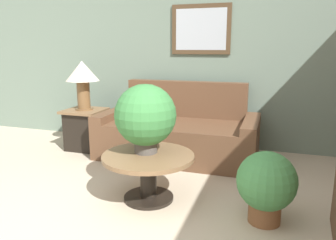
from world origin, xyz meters
The scene contains 7 objects.
wall_back centered at (0.00, 3.37, 1.31)m, with size 7.54×0.09×2.60m.
couch_main centered at (0.14, 2.75, 0.30)m, with size 2.06×0.99×0.97m.
coffee_table centered at (0.23, 1.41, 0.33)m, with size 0.87×0.87×0.45m.
side_table centered at (-1.22, 2.64, 0.29)m, with size 0.53×0.53×0.57m.
table_lamp centered at (-1.22, 2.64, 1.05)m, with size 0.46×0.46×0.68m.
potted_plant_on_table centered at (0.19, 1.47, 0.81)m, with size 0.58×0.58×0.66m.
potted_plant_floor centered at (1.31, 1.32, 0.34)m, with size 0.49×0.49×0.61m.
Camera 1 is at (1.32, -1.30, 1.44)m, focal length 35.00 mm.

